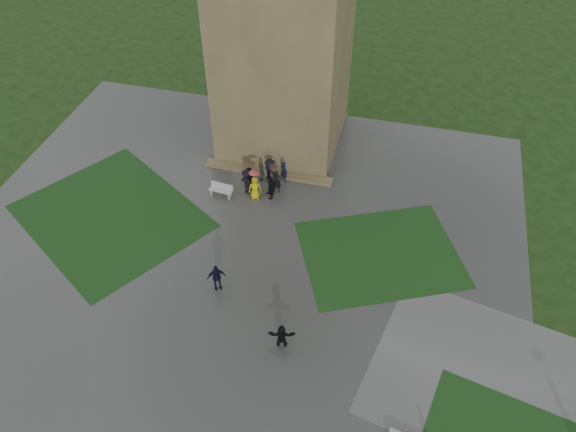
% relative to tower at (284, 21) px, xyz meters
% --- Properties ---
extents(ground, '(120.00, 120.00, 0.00)m').
position_rel_tower_xyz_m(ground, '(0.00, -15.00, -9.00)').
color(ground, black).
extents(plaza, '(34.00, 34.00, 0.02)m').
position_rel_tower_xyz_m(plaza, '(0.00, -13.00, -8.99)').
color(plaza, '#343432').
rests_on(plaza, ground).
extents(lawn_inset_left, '(14.10, 13.46, 0.01)m').
position_rel_tower_xyz_m(lawn_inset_left, '(-8.50, -11.00, -8.97)').
color(lawn_inset_left, black).
rests_on(lawn_inset_left, plaza).
extents(lawn_inset_right, '(11.12, 10.15, 0.01)m').
position_rel_tower_xyz_m(lawn_inset_right, '(8.50, -10.00, -8.97)').
color(lawn_inset_right, black).
rests_on(lawn_inset_right, plaza).
extents(tower, '(8.00, 8.00, 18.00)m').
position_rel_tower_xyz_m(tower, '(0.00, 0.00, 0.00)').
color(tower, brown).
rests_on(tower, ground).
extents(tower_plinth, '(9.00, 0.80, 0.22)m').
position_rel_tower_xyz_m(tower_plinth, '(0.00, -4.40, -8.87)').
color(tower_plinth, brown).
rests_on(tower_plinth, plaza).
extents(bench, '(1.59, 0.62, 0.90)m').
position_rel_tower_xyz_m(bench, '(-2.35, -7.32, -8.52)').
color(bench, '#B0B0AB').
rests_on(bench, plaza).
extents(visitor_cluster, '(2.99, 3.04, 2.69)m').
position_rel_tower_xyz_m(visitor_cluster, '(0.15, -6.24, -7.90)').
color(visitor_cluster, black).
rests_on(visitor_cluster, plaza).
extents(pedestrian_mid, '(1.19, 1.02, 1.76)m').
position_rel_tower_xyz_m(pedestrian_mid, '(0.03, -14.78, -8.10)').
color(pedestrian_mid, black).
rests_on(pedestrian_mid, plaza).
extents(pedestrian_near, '(1.45, 0.78, 1.49)m').
position_rel_tower_xyz_m(pedestrian_near, '(4.46, -17.51, -8.24)').
color(pedestrian_near, black).
rests_on(pedestrian_near, plaza).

